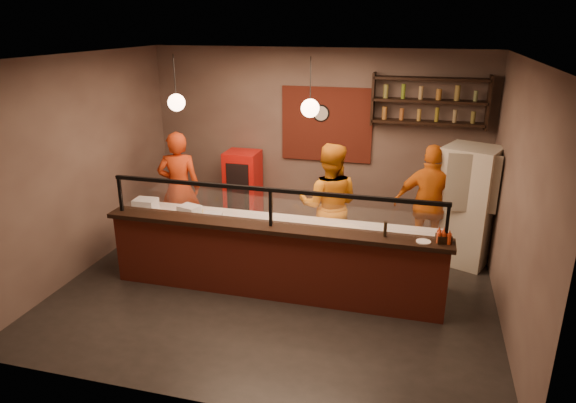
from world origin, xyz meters
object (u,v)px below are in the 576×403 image
(red_cooler, at_px, (243,189))
(fridge, at_px, (467,206))
(cook_left, at_px, (179,188))
(pepper_mill, at_px, (385,229))
(pizza_dough, at_px, (345,230))
(wall_clock, at_px, (321,113))
(cook_right, at_px, (430,205))
(condiment_caddy, at_px, (444,239))
(cook_mid, at_px, (329,206))

(red_cooler, bearing_deg, fridge, -8.63)
(cook_left, relative_size, pepper_mill, 10.13)
(pizza_dough, bearing_deg, wall_clock, 109.56)
(cook_right, bearing_deg, condiment_caddy, 97.92)
(condiment_caddy, distance_m, pepper_mill, 0.71)
(fridge, bearing_deg, red_cooler, -166.33)
(red_cooler, relative_size, pepper_mill, 7.35)
(cook_right, bearing_deg, pepper_mill, 74.44)
(cook_right, height_order, red_cooler, cook_right)
(fridge, height_order, pizza_dough, fridge)
(pepper_mill, bearing_deg, cook_mid, 128.14)
(condiment_caddy, height_order, pepper_mill, pepper_mill)
(cook_mid, height_order, fridge, cook_mid)
(cook_right, relative_size, pizza_dough, 3.68)
(pizza_dough, bearing_deg, red_cooler, 137.68)
(wall_clock, relative_size, red_cooler, 0.21)
(fridge, bearing_deg, cook_right, -141.61)
(pepper_mill, bearing_deg, cook_right, 71.59)
(wall_clock, xyz_separation_m, fridge, (2.50, -0.88, -1.17))
(cook_right, bearing_deg, fridge, -160.89)
(fridge, bearing_deg, wall_clock, -177.37)
(wall_clock, height_order, cook_mid, wall_clock)
(cook_right, height_order, pepper_mill, cook_right)
(red_cooler, height_order, pizza_dough, red_cooler)
(cook_mid, height_order, cook_right, cook_mid)
(fridge, distance_m, pizza_dough, 2.20)
(wall_clock, distance_m, condiment_caddy, 3.59)
(cook_left, bearing_deg, wall_clock, -164.85)
(pizza_dough, bearing_deg, cook_left, 161.59)
(cook_right, bearing_deg, red_cooler, -9.64)
(cook_right, relative_size, fridge, 1.02)
(fridge, bearing_deg, condiment_caddy, -80.09)
(pepper_mill, bearing_deg, red_cooler, 138.78)
(condiment_caddy, bearing_deg, wall_clock, 127.54)
(cook_mid, relative_size, condiment_caddy, 10.97)
(cook_left, height_order, pepper_mill, cook_left)
(red_cooler, relative_size, condiment_caddy, 7.91)
(cook_left, height_order, cook_mid, cook_mid)
(cook_right, xyz_separation_m, condiment_caddy, (0.15, -1.69, 0.17))
(cook_mid, xyz_separation_m, cook_right, (1.49, 0.50, -0.02))
(cook_mid, distance_m, red_cooler, 2.22)
(cook_right, xyz_separation_m, pepper_mill, (-0.56, -1.68, 0.21))
(cook_mid, bearing_deg, condiment_caddy, 139.20)
(cook_left, height_order, cook_right, cook_left)
(fridge, bearing_deg, pepper_mill, -98.93)
(cook_right, xyz_separation_m, pizza_dough, (-1.13, -1.26, -0.04))
(cook_left, relative_size, condiment_caddy, 10.91)
(wall_clock, relative_size, fridge, 0.16)
(wall_clock, height_order, red_cooler, wall_clock)
(cook_mid, relative_size, pepper_mill, 10.18)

